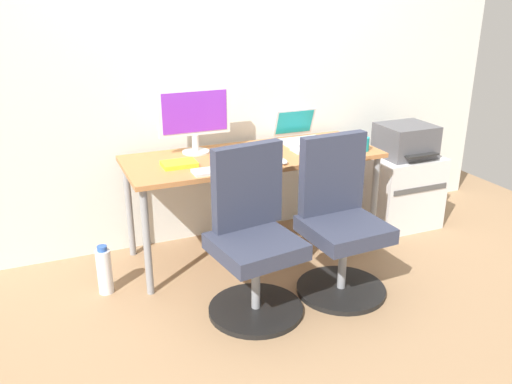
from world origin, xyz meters
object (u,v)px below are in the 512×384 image
object	(u,v)px
desktop_monitor	(194,116)
printer	(405,140)
open_laptop	(300,133)
coffee_mug	(363,144)
office_chair_left	(253,240)
water_bottle_on_floor	(104,271)
side_cabinet	(400,190)
office_chair_right	(339,224)

from	to	relation	value
desktop_monitor	printer	bearing A→B (deg)	-6.66
open_laptop	coffee_mug	distance (m)	0.48
office_chair_left	water_bottle_on_floor	bearing A→B (deg)	147.35
side_cabinet	coffee_mug	world-z (taller)	coffee_mug
desktop_monitor	coffee_mug	distance (m)	1.14
side_cabinet	water_bottle_on_floor	world-z (taller)	side_cabinet
desktop_monitor	open_laptop	distance (m)	0.80
water_bottle_on_floor	coffee_mug	distance (m)	1.85
office_chair_right	printer	world-z (taller)	office_chair_right
open_laptop	printer	bearing A→B (deg)	-12.98
office_chair_right	desktop_monitor	bearing A→B (deg)	126.64
printer	desktop_monitor	xyz separation A→B (m)	(-1.57, 0.18, 0.29)
office_chair_right	side_cabinet	size ratio (longest dim) A/B	1.71
water_bottle_on_floor	desktop_monitor	world-z (taller)	desktop_monitor
side_cabinet	open_laptop	bearing A→B (deg)	167.08
office_chair_left	desktop_monitor	world-z (taller)	desktop_monitor
water_bottle_on_floor	coffee_mug	world-z (taller)	coffee_mug
water_bottle_on_floor	open_laptop	size ratio (longest dim) A/B	1.00
office_chair_left	office_chair_right	size ratio (longest dim) A/B	1.00
desktop_monitor	coffee_mug	size ratio (longest dim) A/B	5.22
desktop_monitor	coffee_mug	bearing A→B (deg)	-20.53
desktop_monitor	open_laptop	world-z (taller)	desktop_monitor
office_chair_left	side_cabinet	bearing A→B (deg)	23.43
open_laptop	coffee_mug	xyz separation A→B (m)	(0.28, -0.39, -0.01)
office_chair_left	open_laptop	distance (m)	1.15
side_cabinet	coffee_mug	distance (m)	0.74
water_bottle_on_floor	office_chair_right	bearing A→B (deg)	-20.29
coffee_mug	office_chair_left	bearing A→B (deg)	-155.92
printer	open_laptop	size ratio (longest dim) A/B	1.29
office_chair_right	coffee_mug	xyz separation A→B (m)	(0.43, 0.44, 0.33)
office_chair_right	open_laptop	bearing A→B (deg)	79.54
water_bottle_on_floor	open_laptop	world-z (taller)	open_laptop
side_cabinet	printer	distance (m)	0.40
office_chair_right	desktop_monitor	distance (m)	1.17
office_chair_right	open_laptop	distance (m)	0.91
office_chair_left	printer	distance (m)	1.66
coffee_mug	side_cabinet	bearing A→B (deg)	22.16
printer	water_bottle_on_floor	xyz separation A→B (m)	(-2.27, -0.16, -0.52)
coffee_mug	water_bottle_on_floor	bearing A→B (deg)	178.44
open_laptop	coffee_mug	size ratio (longest dim) A/B	3.37
desktop_monitor	office_chair_right	bearing A→B (deg)	-53.36
side_cabinet	coffee_mug	size ratio (longest dim) A/B	5.99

